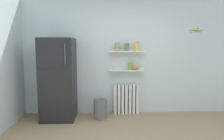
% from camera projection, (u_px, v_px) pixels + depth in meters
% --- Properties ---
extents(back_wall, '(7.04, 0.10, 2.60)m').
position_uv_depth(back_wall, '(121.00, 57.00, 4.62)').
color(back_wall, silver).
rests_on(back_wall, ground_plane).
extents(refrigerator, '(0.68, 0.70, 1.71)m').
position_uv_depth(refrigerator, '(59.00, 79.00, 4.24)').
color(refrigerator, black).
rests_on(refrigerator, ground_plane).
extents(radiator, '(0.57, 0.12, 0.68)m').
position_uv_depth(radiator, '(126.00, 99.00, 4.60)').
color(radiator, white).
rests_on(radiator, ground_plane).
extents(wall_shelf_lower, '(0.79, 0.22, 0.02)m').
position_uv_depth(wall_shelf_lower, '(127.00, 70.00, 4.50)').
color(wall_shelf_lower, white).
extents(wall_shelf_upper, '(0.79, 0.22, 0.02)m').
position_uv_depth(wall_shelf_upper, '(127.00, 51.00, 4.45)').
color(wall_shelf_upper, white).
extents(storage_jar_0, '(0.11, 0.11, 0.18)m').
position_uv_depth(storage_jar_0, '(117.00, 47.00, 4.43)').
color(storage_jar_0, tan).
rests_on(storage_jar_0, wall_shelf_upper).
extents(storage_jar_1, '(0.10, 0.10, 0.18)m').
position_uv_depth(storage_jar_1, '(127.00, 47.00, 4.44)').
color(storage_jar_1, '#5B7F4C').
rests_on(storage_jar_1, wall_shelf_upper).
extents(storage_jar_2, '(0.11, 0.11, 0.20)m').
position_uv_depth(storage_jar_2, '(137.00, 46.00, 4.44)').
color(storage_jar_2, yellow).
rests_on(storage_jar_2, wall_shelf_upper).
extents(vase, '(0.08, 0.08, 0.17)m').
position_uv_depth(vase, '(130.00, 66.00, 4.49)').
color(vase, '#66A84C').
rests_on(vase, wall_shelf_lower).
extents(shelf_bowl, '(0.19, 0.19, 0.09)m').
position_uv_depth(shelf_bowl, '(135.00, 68.00, 4.50)').
color(shelf_bowl, orange).
rests_on(shelf_bowl, wall_shelf_lower).
extents(trash_bin, '(0.29, 0.29, 0.42)m').
position_uv_depth(trash_bin, '(100.00, 109.00, 4.29)').
color(trash_bin, slate).
rests_on(trash_bin, ground_plane).
extents(hanging_fruit_basket, '(0.30, 0.30, 0.09)m').
position_uv_depth(hanging_fruit_basket, '(196.00, 30.00, 4.09)').
color(hanging_fruit_basket, '#B2B2B7').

